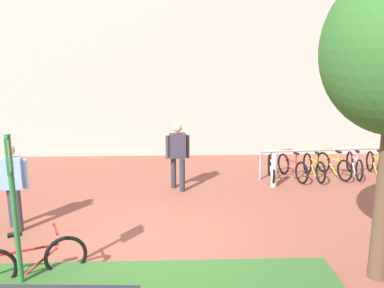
# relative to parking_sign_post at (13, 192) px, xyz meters

# --- Properties ---
(ground_plane) EXTENTS (60.00, 60.00, 0.00)m
(ground_plane) POSITION_rel_parking_sign_post_xyz_m (1.91, 1.61, -1.55)
(ground_plane) COLOR brown
(building_facade) EXTENTS (28.00, 1.20, 10.00)m
(building_facade) POSITION_rel_parking_sign_post_xyz_m (1.91, 8.71, 3.45)
(building_facade) COLOR #B2ADA3
(building_facade) RESTS_ON ground
(planter_strip) EXTENTS (7.00, 1.10, 0.16)m
(planter_strip) POSITION_rel_parking_sign_post_xyz_m (1.18, 0.00, -1.47)
(planter_strip) COLOR #336028
(planter_strip) RESTS_ON ground
(parking_sign_post) EXTENTS (0.11, 0.36, 2.36)m
(parking_sign_post) POSITION_rel_parking_sign_post_xyz_m (0.00, 0.00, 0.00)
(parking_sign_post) COLOR #2D7238
(parking_sign_post) RESTS_ON ground
(bike_at_sign) EXTENTS (1.57, 0.70, 0.86)m
(bike_at_sign) POSITION_rel_parking_sign_post_xyz_m (0.07, 0.24, -1.20)
(bike_at_sign) COLOR black
(bike_at_sign) RESTS_ON ground
(bike_rack_cluster) EXTENTS (3.74, 1.80, 0.83)m
(bike_rack_cluster) POSITION_rel_parking_sign_post_xyz_m (6.42, 5.42, -1.20)
(bike_rack_cluster) COLOR #99999E
(bike_rack_cluster) RESTS_ON ground
(bollard_steel) EXTENTS (0.16, 0.16, 0.90)m
(bollard_steel) POSITION_rel_parking_sign_post_xyz_m (4.82, 4.64, -1.10)
(bollard_steel) COLOR #ADADB2
(bollard_steel) RESTS_ON ground
(person_suited_dark) EXTENTS (0.61, 0.43, 1.72)m
(person_suited_dark) POSITION_rel_parking_sign_post_xyz_m (2.31, 4.53, -0.57)
(person_suited_dark) COLOR #2D2D38
(person_suited_dark) RESTS_ON ground
(person_shirt_white) EXTENTS (0.60, 0.38, 1.72)m
(person_shirt_white) POSITION_rel_parking_sign_post_xyz_m (-0.93, 2.24, -0.57)
(person_shirt_white) COLOR #383342
(person_shirt_white) RESTS_ON ground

